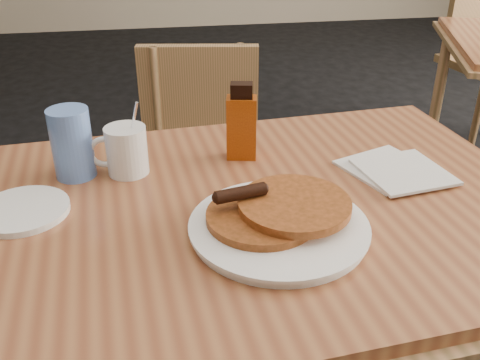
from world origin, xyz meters
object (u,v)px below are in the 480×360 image
main_table (241,223)px  syrup_bottle (242,124)px  pancake_plate (278,221)px  coffee_mug (125,150)px  blue_tumbler (72,143)px  chair_main_far (204,158)px

main_table → syrup_bottle: (0.04, 0.20, 0.12)m
pancake_plate → coffee_mug: bearing=134.1°
main_table → syrup_bottle: size_ratio=7.59×
coffee_mug → syrup_bottle: (0.24, 0.03, 0.03)m
main_table → syrup_bottle: syrup_bottle is taller
pancake_plate → blue_tumbler: bearing=143.1°
main_table → blue_tumbler: size_ratio=8.88×
main_table → chair_main_far: 0.75m
main_table → coffee_mug: (-0.21, 0.17, 0.09)m
chair_main_far → blue_tumbler: 0.71m
pancake_plate → blue_tumbler: blue_tumbler is taller
main_table → chair_main_far: size_ratio=1.50×
syrup_bottle → blue_tumbler: bearing=-164.2°
pancake_plate → blue_tumbler: (-0.36, 0.27, 0.05)m
main_table → blue_tumbler: 0.37m
chair_main_far → blue_tumbler: blue_tumbler is taller
pancake_plate → main_table: bearing=115.5°
syrup_bottle → main_table: bearing=-88.8°
blue_tumbler → pancake_plate: bearing=-36.9°
pancake_plate → blue_tumbler: 0.45m
syrup_bottle → blue_tumbler: syrup_bottle is taller
coffee_mug → blue_tumbler: (-0.10, 0.01, 0.02)m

